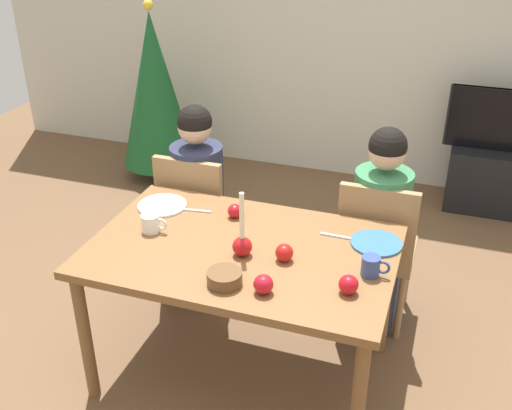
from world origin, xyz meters
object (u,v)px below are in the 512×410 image
(apple_by_left_plate, at_px, (348,285))
(apple_by_right_mug, at_px, (235,211))
(plate_left, at_px, (162,205))
(chair_right, at_px, (376,245))
(bowl_walnuts, at_px, (225,278))
(mug_right, at_px, (371,266))
(apple_far_edge, at_px, (263,284))
(person_right_child, at_px, (378,233))
(apple_near_candle, at_px, (284,253))
(chair_left, at_px, (197,215))
(person_left_child, at_px, (199,204))
(tv, at_px, (503,120))
(tv_stand, at_px, (491,179))
(christmas_tree, at_px, (155,90))
(plate_right, at_px, (376,243))
(mug_left, at_px, (151,223))
(dining_table, at_px, (242,263))
(candle_centerpiece, at_px, (242,243))

(apple_by_left_plate, bearing_deg, apple_by_right_mug, 146.22)
(plate_left, relative_size, apple_by_left_plate, 3.06)
(chair_right, height_order, bowl_walnuts, chair_right)
(mug_right, xyz_separation_m, apple_far_edge, (-0.39, -0.27, -0.00))
(person_right_child, distance_m, apple_near_candle, 0.79)
(apple_by_left_plate, bearing_deg, chair_left, 142.50)
(plate_left, distance_m, apple_far_edge, 0.91)
(person_left_child, height_order, tv, person_left_child)
(tv_stand, xyz_separation_m, apple_by_left_plate, (-0.65, -2.49, 0.55))
(apple_by_right_mug, bearing_deg, chair_left, 136.77)
(christmas_tree, height_order, plate_right, christmas_tree)
(person_right_child, relative_size, tv, 1.48)
(plate_right, height_order, apple_near_candle, apple_near_candle)
(tv_stand, height_order, apple_near_candle, apple_near_candle)
(chair_right, bearing_deg, plate_right, -84.46)
(apple_far_edge, bearing_deg, mug_right, 34.12)
(mug_left, bearing_deg, mug_right, -1.39)
(dining_table, height_order, tv, tv)
(person_left_child, distance_m, person_right_child, 1.05)
(candle_centerpiece, xyz_separation_m, bowl_walnuts, (0.01, -0.23, -0.04))
(plate_left, height_order, apple_by_right_mug, apple_by_right_mug)
(plate_right, bearing_deg, chair_left, 160.70)
(mug_right, relative_size, apple_far_edge, 1.48)
(plate_right, xyz_separation_m, apple_by_left_plate, (-0.05, -0.41, 0.04))
(tv_stand, xyz_separation_m, candle_centerpiece, (-1.15, -2.36, 0.58))
(christmas_tree, height_order, apple_far_edge, christmas_tree)
(chair_right, bearing_deg, bowl_walnuts, -119.78)
(tv, xyz_separation_m, mug_left, (-1.64, -2.31, 0.08))
(chair_left, xyz_separation_m, candle_centerpiece, (0.53, -0.67, 0.30))
(plate_left, relative_size, mug_left, 1.92)
(mug_left, xyz_separation_m, mug_right, (1.06, -0.03, 0.00))
(dining_table, xyz_separation_m, apple_by_left_plate, (0.53, -0.19, 0.12))
(person_left_child, xyz_separation_m, apple_near_candle, (0.72, -0.68, 0.22))
(dining_table, height_order, apple_by_left_plate, apple_by_left_plate)
(mug_right, bearing_deg, chair_left, 149.95)
(christmas_tree, distance_m, mug_right, 2.88)
(candle_centerpiece, distance_m, apple_near_candle, 0.19)
(candle_centerpiece, height_order, apple_by_right_mug, candle_centerpiece)
(christmas_tree, bearing_deg, apple_by_right_mug, -52.21)
(apple_by_left_plate, bearing_deg, apple_near_candle, 155.06)
(christmas_tree, bearing_deg, plate_left, -61.58)
(mug_left, bearing_deg, bowl_walnuts, -30.17)
(mug_right, bearing_deg, mug_left, 178.61)
(candle_centerpiece, xyz_separation_m, mug_right, (0.57, 0.03, -0.02))
(plate_left, bearing_deg, mug_right, -13.52)
(chair_right, distance_m, tv_stand, 1.83)
(apple_far_edge, bearing_deg, dining_table, 124.26)
(person_left_child, xyz_separation_m, apple_by_left_plate, (1.04, -0.83, 0.22))
(person_left_child, relative_size, mug_right, 9.51)
(chair_right, xyz_separation_m, plate_left, (-1.07, -0.37, 0.24))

